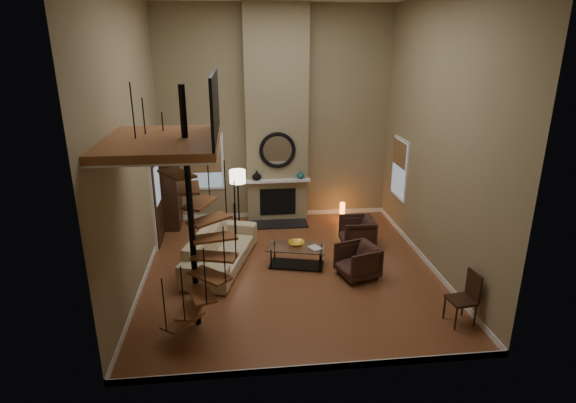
{
  "coord_description": "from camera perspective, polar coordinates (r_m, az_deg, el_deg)",
  "views": [
    {
      "loc": [
        -1.03,
        -8.85,
        4.62
      ],
      "look_at": [
        0.0,
        0.4,
        1.4
      ],
      "focal_mm": 29.11,
      "sensor_mm": 36.0,
      "label": 1
    }
  ],
  "objects": [
    {
      "name": "mantel",
      "position": [
        12.18,
        -1.24,
        2.53
      ],
      "size": [
        1.7,
        0.18,
        0.06
      ],
      "primitive_type": "cube",
      "color": "white",
      "rests_on": "chimney_breast"
    },
    {
      "name": "vase_right",
      "position": [
        12.24,
        1.54,
        3.28
      ],
      "size": [
        0.2,
        0.2,
        0.21
      ],
      "primitive_type": "imported",
      "color": "#1A545D",
      "rests_on": "mantel"
    },
    {
      "name": "sofa",
      "position": [
        10.17,
        -8.26,
        -5.66
      ],
      "size": [
        1.67,
        2.74,
        0.75
      ],
      "primitive_type": "imported",
      "rotation": [
        0.0,
        0.0,
        1.29
      ],
      "color": "#C2AF87",
      "rests_on": "ground"
    },
    {
      "name": "hearth",
      "position": [
        12.35,
        -1.11,
        -2.78
      ],
      "size": [
        1.5,
        0.6,
        0.04
      ],
      "primitive_type": "cube",
      "color": "black",
      "rests_on": "ground"
    },
    {
      "name": "side_chair",
      "position": [
        8.62,
        20.94,
        -10.64
      ],
      "size": [
        0.47,
        0.46,
        0.93
      ],
      "color": "#311B10",
      "rests_on": "ground"
    },
    {
      "name": "floor_lamp",
      "position": [
        11.22,
        -6.16,
        2.38
      ],
      "size": [
        0.39,
        0.39,
        1.7
      ],
      "color": "black",
      "rests_on": "ground"
    },
    {
      "name": "mirror_frame",
      "position": [
        12.03,
        -1.29,
        6.27
      ],
      "size": [
        0.94,
        0.1,
        0.94
      ],
      "primitive_type": "torus",
      "rotation": [
        1.57,
        0.0,
        0.0
      ],
      "color": "black",
      "rests_on": "chimney_breast"
    },
    {
      "name": "baseboard_front",
      "position": [
        7.3,
        3.35,
        -19.61
      ],
      "size": [
        6.0,
        0.02,
        0.12
      ],
      "primitive_type": "cube",
      "color": "white",
      "rests_on": "ground"
    },
    {
      "name": "back_wall",
      "position": [
        12.28,
        -1.49,
        10.33
      ],
      "size": [
        6.0,
        0.02,
        5.5
      ],
      "primitive_type": "cube",
      "color": "#8F805C",
      "rests_on": "ground"
    },
    {
      "name": "window_back",
      "position": [
        12.46,
        -10.2,
        4.87
      ],
      "size": [
        1.02,
        0.06,
        1.52
      ],
      "color": "white",
      "rests_on": "back_wall"
    },
    {
      "name": "armchair_near",
      "position": [
        11.12,
        8.8,
        -3.71
      ],
      "size": [
        0.8,
        0.78,
        0.71
      ],
      "primitive_type": "imported",
      "rotation": [
        0.0,
        0.0,
        -1.6
      ],
      "color": "#3B221B",
      "rests_on": "ground"
    },
    {
      "name": "vase_left",
      "position": [
        12.14,
        -3.85,
        3.19
      ],
      "size": [
        0.24,
        0.24,
        0.25
      ],
      "primitive_type": "imported",
      "color": "black",
      "rests_on": "mantel"
    },
    {
      "name": "coffee_table",
      "position": [
        10.08,
        1.06,
        -6.38
      ],
      "size": [
        1.37,
        0.92,
        0.46
      ],
      "color": "silver",
      "rests_on": "ground"
    },
    {
      "name": "hutch",
      "position": [
        12.36,
        -14.11,
        1.22
      ],
      "size": [
        0.42,
        0.89,
        1.99
      ],
      "primitive_type": "cube",
      "color": "#311B10",
      "rests_on": "ground"
    },
    {
      "name": "baseboard_right",
      "position": [
        10.73,
        16.44,
        -6.9
      ],
      "size": [
        0.02,
        6.5,
        0.12
      ],
      "primitive_type": "cube",
      "color": "white",
      "rests_on": "ground"
    },
    {
      "name": "baseboard_left",
      "position": [
        10.14,
        -16.97,
        -8.53
      ],
      "size": [
        0.02,
        6.5,
        0.12
      ],
      "primitive_type": "cube",
      "color": "white",
      "rests_on": "ground"
    },
    {
      "name": "right_wall",
      "position": [
        9.9,
        17.95,
        7.28
      ],
      "size": [
        0.02,
        6.5,
        5.5
      ],
      "primitive_type": "cube",
      "color": "#8F805C",
      "rests_on": "ground"
    },
    {
      "name": "firebox",
      "position": [
        12.44,
        -1.25,
        -0.02
      ],
      "size": [
        0.95,
        0.02,
        0.72
      ],
      "primitive_type": "cube",
      "color": "black",
      "rests_on": "chimney_breast"
    },
    {
      "name": "loft",
      "position": [
        7.25,
        -14.41,
        7.49
      ],
      "size": [
        1.7,
        2.2,
        1.09
      ],
      "color": "brown",
      "rests_on": "left_wall"
    },
    {
      "name": "entry_door",
      "position": [
        11.39,
        -15.74,
        0.09
      ],
      "size": [
        0.1,
        1.05,
        2.16
      ],
      "color": "white",
      "rests_on": "ground"
    },
    {
      "name": "left_wall",
      "position": [
        9.25,
        -18.63,
        6.44
      ],
      "size": [
        0.02,
        6.5,
        5.5
      ],
      "primitive_type": "cube",
      "color": "#8F805C",
      "rests_on": "ground"
    },
    {
      "name": "mirror_disc",
      "position": [
        12.04,
        -1.29,
        6.28
      ],
      "size": [
        0.8,
        0.01,
        0.8
      ],
      "primitive_type": "cylinder",
      "rotation": [
        1.57,
        0.0,
        0.0
      ],
      "color": "white",
      "rests_on": "chimney_breast"
    },
    {
      "name": "bowl",
      "position": [
        10.04,
        1.03,
        -5.16
      ],
      "size": [
        0.35,
        0.35,
        0.09
      ],
      "primitive_type": "imported",
      "color": "gold",
      "rests_on": "coffee_table"
    },
    {
      "name": "window_right",
      "position": [
        11.94,
        13.49,
        4.04
      ],
      "size": [
        0.06,
        1.02,
        1.52
      ],
      "color": "white",
      "rests_on": "right_wall"
    },
    {
      "name": "ground",
      "position": [
        10.03,
        0.25,
        -8.35
      ],
      "size": [
        6.0,
        6.5,
        0.01
      ],
      "primitive_type": "cube",
      "color": "#955530",
      "rests_on": "ground"
    },
    {
      "name": "armchair_far",
      "position": [
        9.74,
        8.84,
        -7.14
      ],
      "size": [
        0.94,
        0.93,
        0.69
      ],
      "primitive_type": "imported",
      "rotation": [
        0.0,
        0.0,
        -1.27
      ],
      "color": "#3B221B",
      "rests_on": "ground"
    },
    {
      "name": "baseboard_back",
      "position": [
        12.96,
        -1.39,
        -1.52
      ],
      "size": [
        6.0,
        0.02,
        0.12
      ],
      "primitive_type": "cube",
      "color": "white",
      "rests_on": "ground"
    },
    {
      "name": "chimney_breast",
      "position": [
        12.09,
        -1.41,
        10.19
      ],
      "size": [
        1.6,
        0.38,
        5.5
      ],
      "primitive_type": "cube",
      "color": "#8A7D59",
      "rests_on": "ground"
    },
    {
      "name": "front_wall",
      "position": [
        5.99,
        3.86,
        0.85
      ],
      "size": [
        6.0,
        0.02,
        5.5
      ],
      "primitive_type": "cube",
      "color": "#8F805C",
      "rests_on": "ground"
    },
    {
      "name": "spiral_stair",
      "position": [
        7.64,
        -11.56,
        -3.12
      ],
      "size": [
        1.47,
        1.47,
        4.06
      ],
      "color": "black",
      "rests_on": "ground"
    },
    {
      "name": "accent_lamp",
      "position": [
        12.68,
        6.64,
        -1.2
      ],
      "size": [
        0.14,
        0.14,
        0.49
      ],
      "primitive_type": "cylinder",
      "color": "orange",
      "rests_on": "ground"
    },
    {
      "name": "book",
      "position": [
        9.92,
        3.2,
        -5.72
      ],
      "size": [
        0.32,
        0.35,
        0.03
      ],
      "primitive_type": "imported",
      "rotation": [
        0.0,
        0.0,
        0.47
      ],
      "color": "gray",
      "rests_on": "coffee_table"
    }
  ]
}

